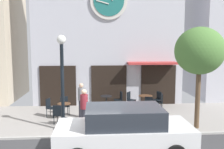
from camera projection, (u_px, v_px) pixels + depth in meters
ground_plane at (90, 147)px, 8.63m from camera, size 24.26×11.75×0.13m
clock_building at (108, 5)px, 14.93m from camera, size 8.70×3.61×11.24m
street_lamp at (62, 83)px, 9.97m from camera, size 0.36×0.36×3.88m
street_tree at (200, 51)px, 10.11m from camera, size 2.04×1.84×4.22m
cafe_table_center_right at (64, 109)px, 11.66m from camera, size 0.61×0.61×0.76m
cafe_table_leftmost at (106, 100)px, 13.49m from camera, size 0.62×0.62×0.73m
cafe_table_near_door at (145, 100)px, 13.33m from camera, size 0.74×0.74×0.77m
cafe_chair_facing_wall at (149, 104)px, 12.54m from camera, size 0.49×0.49×0.90m
cafe_chair_by_entrance at (158, 98)px, 13.77m from camera, size 0.53×0.53×0.90m
cafe_chair_corner at (130, 99)px, 13.68m from camera, size 0.56×0.56×0.90m
cafe_chair_curbside at (58, 113)px, 10.80m from camera, size 0.50×0.50×0.90m
cafe_chair_mid_row at (119, 98)px, 13.78m from camera, size 0.46×0.46×0.90m
cafe_chair_near_lamp at (65, 104)px, 12.44m from camera, size 0.51×0.51×0.90m
cafe_chair_near_tree at (160, 101)px, 13.16m from camera, size 0.48×0.48×0.90m
cafe_chair_under_awning at (50, 106)px, 12.01m from camera, size 0.51×0.51×0.90m
pedestrian_grey at (81, 100)px, 11.89m from camera, size 0.37×0.37×1.67m
pedestrian_maroon at (84, 108)px, 10.32m from camera, size 0.37×0.37×1.67m
parked_car_white at (124, 131)px, 7.93m from camera, size 4.31×2.03×1.55m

